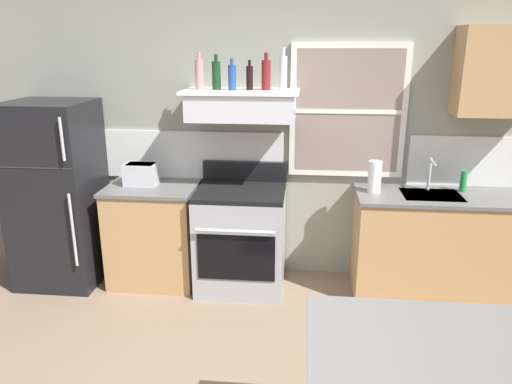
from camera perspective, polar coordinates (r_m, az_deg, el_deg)
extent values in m
cube|color=gray|center=(4.38, 2.02, 7.11)|extent=(5.40, 0.06, 2.70)
cube|color=silver|center=(4.60, -12.52, 4.41)|extent=(2.50, 0.02, 0.44)
cube|color=silver|center=(4.63, 24.81, 3.29)|extent=(1.20, 0.02, 0.44)
cube|color=white|center=(4.31, 10.79, 9.33)|extent=(1.00, 0.04, 1.15)
cube|color=gray|center=(4.29, 10.80, 9.31)|extent=(0.90, 0.01, 1.05)
cube|color=white|center=(4.29, 10.81, 9.30)|extent=(0.90, 0.02, 0.04)
cube|color=black|center=(4.66, -22.38, -0.25)|extent=(0.70, 0.68, 1.64)
cube|color=#333333|center=(4.30, -24.96, 2.60)|extent=(0.69, 0.00, 0.01)
cylinder|color=#A5A8AD|center=(4.28, -20.79, -4.27)|extent=(0.02, 0.02, 0.63)
cylinder|color=#A5A8AD|center=(4.08, -21.94, 5.80)|extent=(0.02, 0.02, 0.34)
cube|color=tan|center=(4.52, -11.86, -4.99)|extent=(0.76, 0.60, 0.88)
cube|color=#605E5B|center=(4.37, -12.22, 0.54)|extent=(0.79, 0.63, 0.03)
cube|color=silver|center=(4.40, -13.39, 2.06)|extent=(0.28, 0.20, 0.19)
cube|color=black|center=(4.37, -13.47, 3.19)|extent=(0.24, 0.16, 0.01)
cube|color=black|center=(4.44, -15.19, 2.53)|extent=(0.02, 0.03, 0.02)
cube|color=#9EA0A5|center=(4.31, -1.77, -5.77)|extent=(0.76, 0.64, 0.87)
cube|color=black|center=(4.16, -1.83, 0.01)|extent=(0.76, 0.64, 0.04)
cube|color=black|center=(4.40, -1.34, 2.49)|extent=(0.76, 0.06, 0.18)
cube|color=black|center=(4.02, -2.37, -7.77)|extent=(0.65, 0.01, 0.40)
cylinder|color=silver|center=(3.89, -2.49, -4.65)|extent=(0.65, 0.03, 0.03)
cube|color=silver|center=(4.10, -1.74, 10.08)|extent=(0.88, 0.48, 0.22)
cube|color=#262628|center=(3.89, -2.16, 8.50)|extent=(0.75, 0.02, 0.04)
cube|color=white|center=(4.09, -1.75, 11.79)|extent=(0.96, 0.52, 0.02)
cylinder|color=#C67F84|center=(4.13, -6.70, 13.57)|extent=(0.07, 0.07, 0.24)
cylinder|color=#C67F84|center=(4.12, -6.78, 15.63)|extent=(0.03, 0.03, 0.06)
cylinder|color=#143819|center=(4.10, -4.70, 13.52)|extent=(0.07, 0.07, 0.23)
cylinder|color=#143819|center=(4.10, -4.75, 15.49)|extent=(0.03, 0.03, 0.06)
cylinder|color=#1E478C|center=(4.04, -2.83, 13.32)|extent=(0.07, 0.07, 0.20)
cylinder|color=#1E478C|center=(4.03, -2.86, 15.11)|extent=(0.03, 0.03, 0.05)
cylinder|color=black|center=(4.05, -0.76, 13.28)|extent=(0.06, 0.06, 0.19)
cylinder|color=black|center=(4.05, -0.77, 14.97)|extent=(0.02, 0.02, 0.05)
cylinder|color=maroon|center=(4.05, 1.19, 13.61)|extent=(0.07, 0.07, 0.24)
cylinder|color=maroon|center=(4.05, 1.21, 15.71)|extent=(0.03, 0.03, 0.06)
cylinder|color=silver|center=(4.05, 3.22, 13.81)|extent=(0.06, 0.06, 0.27)
cylinder|color=silver|center=(4.04, 3.26, 16.20)|extent=(0.03, 0.03, 0.07)
cube|color=tan|center=(4.47, 20.58, -6.01)|extent=(1.40, 0.60, 0.88)
cube|color=#605E5B|center=(4.32, 21.21, -0.45)|extent=(1.43, 0.63, 0.03)
cube|color=#B7BABC|center=(4.27, 20.00, -0.38)|extent=(0.48, 0.36, 0.01)
cylinder|color=silver|center=(4.36, 19.78, 2.01)|extent=(0.03, 0.03, 0.28)
cylinder|color=silver|center=(4.26, 20.18, 3.28)|extent=(0.02, 0.16, 0.02)
cylinder|color=white|center=(4.16, 13.82, 1.75)|extent=(0.11, 0.11, 0.27)
cylinder|color=#268C3F|center=(4.43, 23.28, 1.17)|extent=(0.06, 0.06, 0.18)
cube|color=#605E5B|center=(2.24, 25.18, -17.77)|extent=(1.40, 0.90, 0.03)
cube|color=tan|center=(4.39, 26.71, 12.59)|extent=(0.64, 0.32, 0.70)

